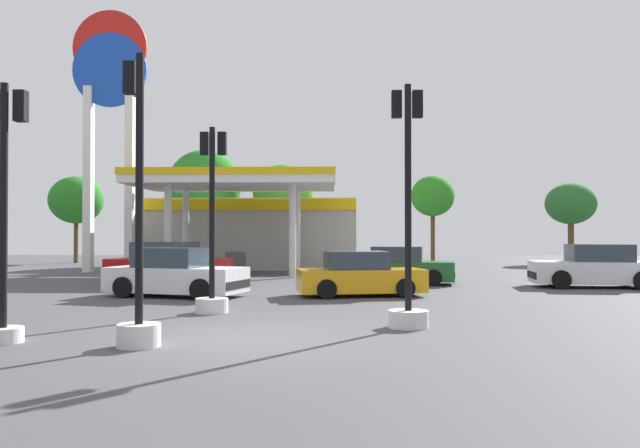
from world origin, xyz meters
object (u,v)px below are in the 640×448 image
(tree_1, at_px, (204,186))
(tree_4, at_px, (571,204))
(car_4, at_px, (176,274))
(car_3, at_px, (360,276))
(station_pole_sign, at_px, (110,106))
(car_0, at_px, (595,268))
(traffic_signal_3, at_px, (5,243))
(car_6, at_px, (401,267))
(tree_0, at_px, (76,200))
(traffic_signal_1, at_px, (138,271))
(traffic_signal_2, at_px, (212,256))
(tree_2, at_px, (283,192))
(tree_3, at_px, (433,196))
(car_1, at_px, (169,265))
(traffic_signal_0, at_px, (408,256))

(tree_1, distance_m, tree_4, 23.82)
(car_4, bearing_deg, car_3, 2.86)
(station_pole_sign, distance_m, car_0, 23.78)
(car_0, xyz_separation_m, tree_4, (6.01, 18.75, 3.15))
(car_3, bearing_deg, tree_1, 113.93)
(car_0, distance_m, tree_1, 25.03)
(traffic_signal_3, height_order, tree_4, tree_4)
(car_0, xyz_separation_m, car_4, (-14.36, -3.61, -0.02))
(car_4, relative_size, tree_4, 0.87)
(car_4, distance_m, car_6, 9.04)
(car_4, bearing_deg, traffic_signal_3, -96.87)
(tree_0, bearing_deg, traffic_signal_1, -66.06)
(car_3, relative_size, traffic_signal_2, 0.90)
(tree_2, distance_m, tree_3, 9.74)
(car_3, bearing_deg, car_1, 148.15)
(tree_2, bearing_deg, traffic_signal_3, -95.43)
(car_1, relative_size, tree_4, 0.91)
(car_3, distance_m, car_6, 5.09)
(car_1, distance_m, tree_3, 21.58)
(station_pole_sign, xyz_separation_m, traffic_signal_2, (8.34, -16.20, -7.00))
(station_pole_sign, distance_m, tree_2, 12.00)
(traffic_signal_1, bearing_deg, station_pole_sign, 110.82)
(car_6, relative_size, tree_3, 0.75)
(car_1, bearing_deg, car_4, -72.92)
(station_pole_sign, bearing_deg, car_1, -56.35)
(tree_3, distance_m, tree_4, 9.11)
(car_1, bearing_deg, tree_2, 78.40)
(station_pole_sign, relative_size, car_6, 3.10)
(car_3, distance_m, traffic_signal_3, 11.02)
(traffic_signal_3, bearing_deg, car_1, 91.98)
(tree_3, bearing_deg, traffic_signal_2, -110.03)
(traffic_signal_1, bearing_deg, traffic_signal_3, 171.98)
(car_3, distance_m, tree_2, 20.64)
(car_0, height_order, tree_3, tree_3)
(car_0, height_order, car_1, car_1)
(car_0, xyz_separation_m, tree_2, (-12.66, 16.54, 3.81))
(car_6, distance_m, traffic_signal_0, 11.49)
(car_4, relative_size, tree_3, 0.80)
(car_4, relative_size, traffic_signal_3, 0.97)
(station_pole_sign, xyz_separation_m, car_4, (6.43, -12.22, -7.70))
(station_pole_sign, xyz_separation_m, tree_2, (8.13, 7.93, -3.87))
(car_4, distance_m, tree_3, 24.81)
(car_6, bearing_deg, tree_1, 124.65)
(car_1, xyz_separation_m, car_3, (7.19, -4.47, -0.10))
(car_6, distance_m, traffic_signal_3, 15.92)
(tree_1, bearing_deg, traffic_signal_0, -70.07)
(traffic_signal_0, xyz_separation_m, tree_3, (4.83, 28.13, 2.85))
(car_3, xyz_separation_m, traffic_signal_3, (-6.74, -8.64, 1.15))
(car_1, relative_size, tree_3, 0.84)
(car_4, bearing_deg, tree_1, 99.20)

